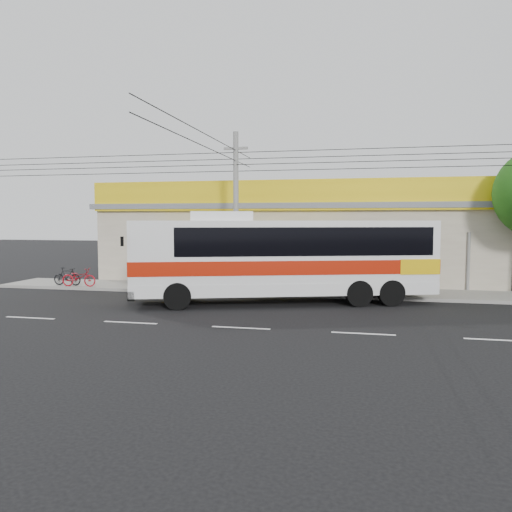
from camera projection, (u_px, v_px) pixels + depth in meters
The scene contains 8 objects.
ground at pixel (257, 314), 19.10m from camera, with size 120.00×120.00×0.00m, color black.
sidewalk at pixel (282, 290), 24.94m from camera, with size 30.00×3.20×0.15m, color gray.
lane_markings at pixel (241, 328), 16.66m from camera, with size 50.00×0.12×0.01m, color silver, non-canonical shape.
storefront_building at pixel (297, 241), 30.18m from camera, with size 22.60×9.20×5.70m.
coach_bus at pixel (288, 254), 21.50m from camera, with size 13.05×6.55×3.96m.
motorbike_red at pixel (79, 277), 25.85m from camera, with size 0.64×1.82×0.96m, color maroon.
motorbike_dark at pixel (67, 276), 26.25m from camera, with size 0.45×1.58×0.95m, color black.
utility_pole at pixel (236, 161), 23.67m from camera, with size 34.00×14.00×7.77m.
Camera 1 is at (3.98, -18.46, 3.62)m, focal length 35.00 mm.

